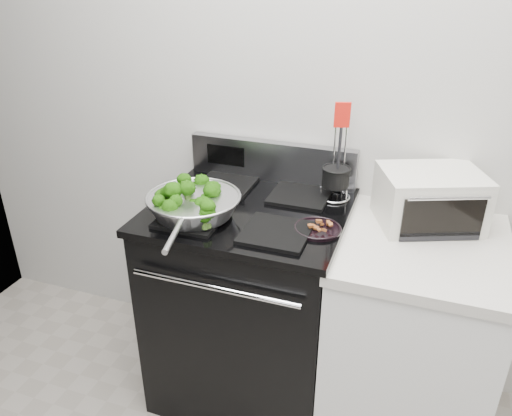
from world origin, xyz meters
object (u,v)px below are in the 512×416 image
at_px(gas_range, 249,300).
at_px(toaster_oven, 429,198).
at_px(bacon_plate, 318,226).
at_px(utensil_holder, 335,182).
at_px(skillet, 194,204).

bearing_deg(gas_range, toaster_oven, 13.02).
bearing_deg(toaster_oven, bacon_plate, -167.89).
xyz_separation_m(gas_range, utensil_holder, (0.31, 0.20, 0.53)).
distance_m(bacon_plate, toaster_oven, 0.46).
bearing_deg(toaster_oven, gas_range, 171.01).
bearing_deg(utensil_holder, bacon_plate, -106.73).
distance_m(gas_range, toaster_oven, 0.88).
bearing_deg(bacon_plate, gas_range, 162.57).
height_order(bacon_plate, utensil_holder, utensil_holder).
bearing_deg(skillet, gas_range, 28.73).
height_order(skillet, bacon_plate, skillet).
height_order(gas_range, toaster_oven, toaster_oven).
distance_m(skillet, utensil_holder, 0.60).
relative_size(gas_range, utensil_holder, 2.75).
xyz_separation_m(utensil_holder, toaster_oven, (0.37, -0.04, 0.00)).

